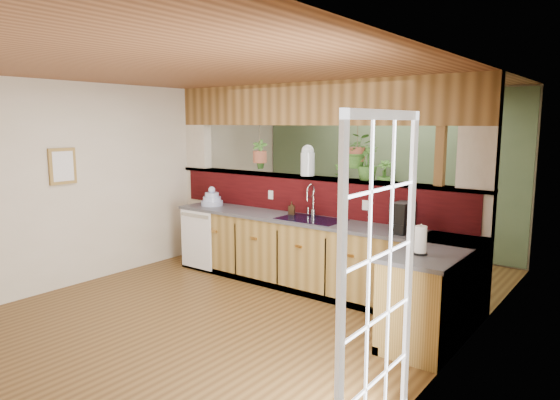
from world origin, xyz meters
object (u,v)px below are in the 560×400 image
Objects in this scene: glass_jar at (308,160)px; shelving_console at (363,219)px; dish_stack at (212,200)px; soap_dispenser at (292,208)px; paper_towel at (420,241)px; faucet at (311,199)px; coffee_maker at (402,219)px.

glass_jar reaches higher than shelving_console.
dish_stack reaches higher than soap_dispenser.
dish_stack is 1.58m from glass_jar.
shelving_console is at bearing 92.46° from soap_dispenser.
paper_towel is at bearing -23.55° from soap_dispenser.
soap_dispenser is (-0.27, -0.05, -0.14)m from faucet.
coffee_maker is (2.93, -0.06, 0.07)m from dish_stack.
faucet reaches higher than coffee_maker.
soap_dispenser is 2.28m from paper_towel.
shelving_console is (-0.37, 2.11, -0.63)m from faucet.
soap_dispenser is at bearing 156.45° from paper_towel.
faucet is 0.31m from soap_dispenser.
dish_stack is at bearing -165.31° from glass_jar.
shelving_console is at bearing 61.18° from dish_stack.
coffee_maker reaches higher than soap_dispenser.
coffee_maker is at bearing -33.85° from shelving_console.
dish_stack is 2.63m from shelving_console.
dish_stack is 0.19× the size of shelving_console.
paper_towel is at bearing -13.19° from dish_stack.
glass_jar reaches higher than soap_dispenser.
faucet is at bearing 9.85° from soap_dispenser.
glass_jar is 0.25× the size of shelving_console.
paper_towel reaches higher than soap_dispenser.
dish_stack is 2.93m from coffee_maker.
faucet is at bearing -59.89° from shelving_console.
dish_stack is at bearing -98.53° from shelving_console.
glass_jar reaches higher than coffee_maker.
coffee_maker is (1.59, -0.16, 0.07)m from soap_dispenser.
shelving_console is at bearing 94.79° from glass_jar.
faucet is 1.03× the size of glass_jar.
faucet reaches higher than soap_dispenser.
faucet is 2.40× the size of soap_dispenser.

